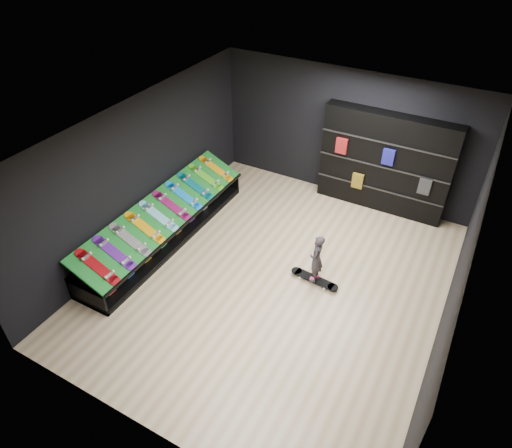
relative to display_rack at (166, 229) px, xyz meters
The scene contains 21 objects.
floor 2.56m from the display_rack, ahead, with size 6.00×7.00×0.01m, color #CDB28A.
ceiling 3.75m from the display_rack, ahead, with size 6.00×7.00×0.01m, color white.
wall_back 4.51m from the display_rack, 53.92° to the left, with size 6.00×0.02×3.00m, color black.
wall_front 4.51m from the display_rack, 53.92° to the right, with size 6.00×0.02×3.00m, color black.
wall_left 1.33m from the display_rack, behind, with size 0.02×7.00×3.00m, color black.
wall_right 5.69m from the display_rack, ahead, with size 0.02×7.00×3.00m, color black.
display_rack is the anchor object (origin of this frame).
turf_ramp 0.46m from the display_rack, ahead, with size 1.00×4.50×0.04m, color #0F5F1B.
back_shelving 4.94m from the display_rack, 43.10° to the left, with size 2.84×0.33×2.28m, color black.
floor_skateboard 3.28m from the display_rack, ahead, with size 0.98×0.22×0.09m, color black, non-canonical shape.
child 3.27m from the display_rack, ahead, with size 0.23×0.16×0.60m, color black.
display_board_0 1.96m from the display_rack, 88.11° to the right, with size 0.98×0.22×0.09m, color red, non-canonical shape.
display_board_1 1.56m from the display_rack, 87.57° to the right, with size 0.98×0.22×0.09m, color purple, non-canonical shape.
display_board_2 1.16m from the display_rack, 86.60° to the right, with size 0.98×0.22×0.09m, color black, non-canonical shape.
display_board_3 0.80m from the display_rack, 84.35° to the right, with size 0.98×0.22×0.09m, color yellow, non-canonical shape.
display_board_4 0.54m from the display_rack, 73.46° to the right, with size 0.98×0.22×0.09m, color #0CB2E5, non-canonical shape.
display_board_5 0.54m from the display_rack, 73.46° to the left, with size 0.98×0.22×0.09m, color #E5198C, non-canonical shape.
display_board_6 0.80m from the display_rack, 84.35° to the left, with size 0.98×0.22×0.09m, color blue, non-canonical shape.
display_board_7 1.16m from the display_rack, 86.60° to the left, with size 0.98×0.22×0.09m, color #0C8C99, non-canonical shape.
display_board_8 1.56m from the display_rack, 87.57° to the left, with size 0.98×0.22×0.09m, color green, non-canonical shape.
display_board_9 1.96m from the display_rack, 88.11° to the left, with size 0.98×0.22×0.09m, color orange, non-canonical shape.
Camera 1 is at (2.73, -5.69, 6.12)m, focal length 32.00 mm.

